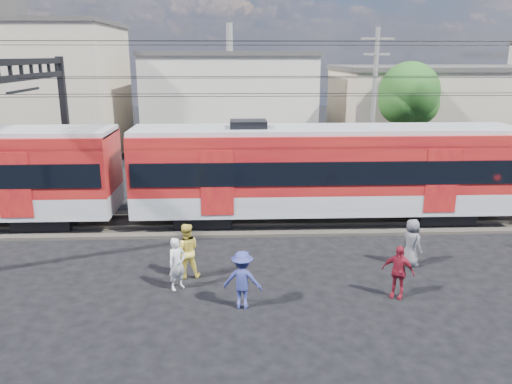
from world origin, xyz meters
TOP-DOWN VIEW (x-y plane):
  - ground at (0.00, 0.00)m, footprint 120.00×120.00m
  - track_bed at (0.00, 8.00)m, footprint 70.00×3.40m
  - rail_near at (0.00, 7.25)m, footprint 70.00×0.12m
  - rail_far at (0.00, 8.75)m, footprint 70.00×0.12m
  - commuter_train at (2.32, 8.00)m, footprint 50.30×3.08m
  - catenary at (-8.65, 8.00)m, footprint 70.00×9.30m
  - building_west at (-17.00, 24.00)m, footprint 14.28×10.20m
  - building_midwest at (-2.00, 27.00)m, footprint 12.24×12.24m
  - building_mideast at (14.00, 24.00)m, footprint 16.32×10.20m
  - utility_pole_mid at (6.00, 15.00)m, footprint 1.80×0.24m
  - tree_near at (9.19, 18.09)m, footprint 3.82×3.64m
  - pedestrian_a at (-3.48, 1.88)m, footprint 0.72×0.70m
  - pedestrian_b at (-3.28, 2.74)m, footprint 0.97×0.80m
  - pedestrian_c at (-1.48, 0.59)m, footprint 1.22×0.86m
  - pedestrian_d at (3.17, 1.05)m, footprint 1.03×0.85m
  - pedestrian_e at (4.38, 3.35)m, footprint 0.86×0.97m

SIDE VIEW (x-z plane):
  - ground at x=0.00m, z-range 0.00..0.00m
  - track_bed at x=0.00m, z-range 0.00..0.12m
  - rail_near at x=0.00m, z-range 0.12..0.24m
  - rail_far at x=0.00m, z-range 0.12..0.24m
  - pedestrian_d at x=3.17m, z-range 0.00..1.65m
  - pedestrian_a at x=-3.48m, z-range 0.00..1.66m
  - pedestrian_e at x=4.38m, z-range 0.00..1.67m
  - pedestrian_c at x=-1.48m, z-range 0.00..1.73m
  - pedestrian_b at x=-3.28m, z-range 0.00..1.84m
  - commuter_train at x=2.32m, z-range 0.31..4.49m
  - building_mideast at x=14.00m, z-range 0.01..6.31m
  - building_midwest at x=-2.00m, z-range 0.01..7.31m
  - utility_pole_mid at x=6.00m, z-range 0.28..8.78m
  - building_west at x=-17.00m, z-range 0.01..9.31m
  - tree_near at x=9.19m, z-range 1.30..8.02m
  - catenary at x=-8.65m, z-range 1.38..8.89m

